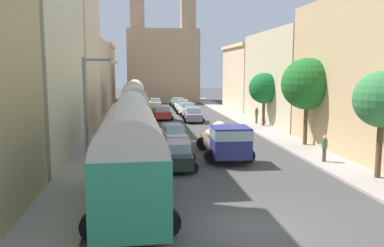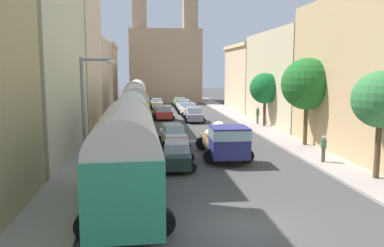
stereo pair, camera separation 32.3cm
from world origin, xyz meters
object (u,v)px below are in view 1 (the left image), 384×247
cargo_truck_0 (225,140)px  pedestrian_0 (324,148)px  car_2 (182,105)px  car_6 (162,113)px  car_3 (178,102)px  streetlamp_near (91,112)px  car_5 (173,136)px  parked_bus_1 (133,120)px  car_1 (187,109)px  parked_bus_2 (134,105)px  parked_bus_3 (134,95)px  parked_bus_0 (130,154)px  pedestrian_1 (257,115)px  car_7 (155,104)px  car_0 (193,115)px  car_4 (179,155)px

cargo_truck_0 → pedestrian_0: size_ratio=4.13×
car_2 → car_6: 9.38m
car_3 → car_6: 14.67m
streetlamp_near → car_5: bearing=64.6°
parked_bus_1 → pedestrian_0: bearing=-23.6°
car_1 → car_5: bearing=-99.7°
car_5 → parked_bus_2: bearing=106.9°
car_1 → streetlamp_near: 29.99m
parked_bus_2 → pedestrian_0: size_ratio=5.08×
car_1 → streetlamp_near: size_ratio=0.71×
parked_bus_3 → streetlamp_near: size_ratio=1.49×
parked_bus_0 → car_1: (6.05, 31.88, -1.51)m
car_1 → pedestrian_0: (5.20, -25.49, 0.20)m
parked_bus_1 → pedestrian_1: 17.05m
car_1 → car_5: size_ratio=1.08×
parked_bus_3 → parked_bus_1: bearing=-89.4°
parked_bus_0 → car_7: 40.78m
parked_bus_2 → car_5: bearing=-73.1°
car_0 → car_7: bearing=103.7°
parked_bus_2 → car_2: parked_bus_2 is taller
car_4 → pedestrian_1: size_ratio=2.25×
car_7 → streetlamp_near: streetlamp_near is taller
parked_bus_0 → pedestrian_1: bearing=62.4°
car_2 → car_1: bearing=-90.0°
car_0 → car_7: car_0 is taller
car_5 → streetlamp_near: bearing=-115.4°
parked_bus_3 → pedestrian_0: 30.97m
pedestrian_1 → car_7: bearing=118.6°
car_2 → pedestrian_1: (6.08, -14.20, 0.26)m
pedestrian_0 → pedestrian_1: 16.82m
car_2 → pedestrian_0: pedestrian_0 is taller
parked_bus_3 → car_7: size_ratio=2.36×
car_7 → car_1: bearing=-68.4°
car_0 → car_1: (0.00, 5.50, 0.02)m
car_2 → pedestrian_0: 31.43m
cargo_truck_0 → streetlamp_near: streetlamp_near is taller
parked_bus_1 → parked_bus_2: 11.23m
parked_bus_3 → car_3: parked_bus_3 is taller
car_6 → pedestrian_0: 23.74m
car_2 → cargo_truck_0: bearing=-90.7°
parked_bus_3 → car_1: bearing=-26.8°
parked_bus_3 → car_7: bearing=62.8°
car_2 → car_3: 5.50m
parked_bus_2 → car_3: size_ratio=2.07×
car_4 → car_6: 22.00m
parked_bus_2 → pedestrian_0: parked_bus_2 is taller
parked_bus_1 → streetlamp_near: (-1.77, -8.23, 1.49)m
parked_bus_2 → parked_bus_3: bearing=90.7°
pedestrian_1 → parked_bus_3: bearing=136.2°
car_2 → car_5: 24.73m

